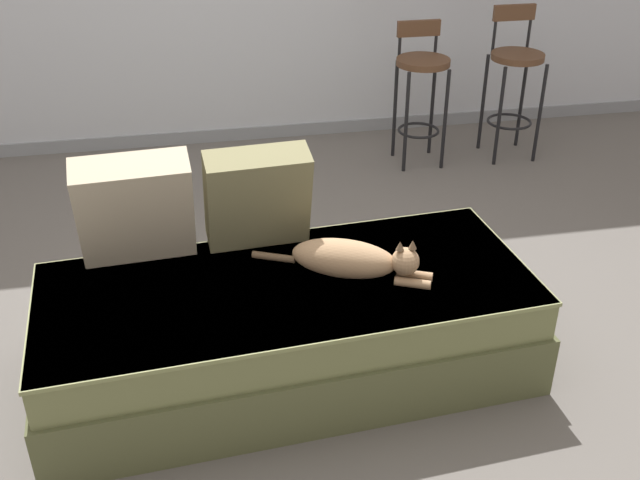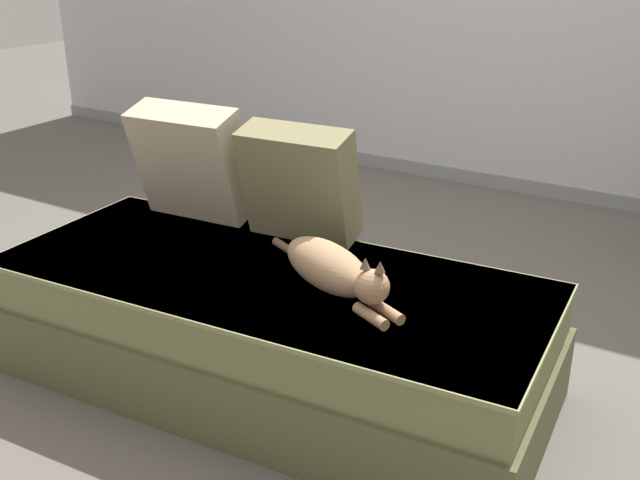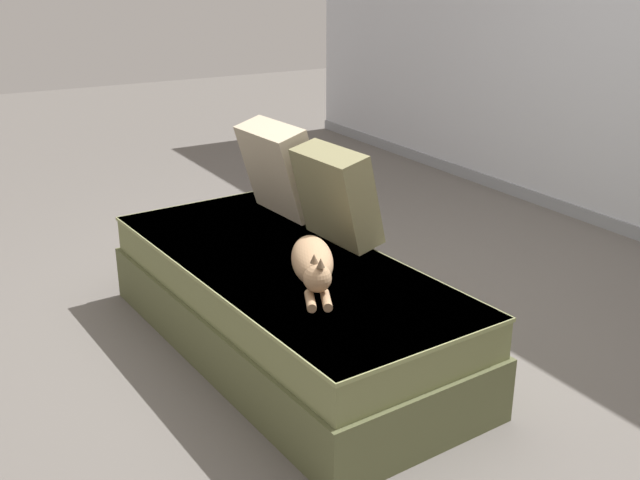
{
  "view_description": "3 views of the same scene",
  "coord_description": "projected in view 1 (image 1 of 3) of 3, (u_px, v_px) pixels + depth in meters",
  "views": [
    {
      "loc": [
        -0.34,
        -2.84,
        2.04
      ],
      "look_at": [
        0.15,
        -0.3,
        0.56
      ],
      "focal_mm": 42.0,
      "sensor_mm": 36.0,
      "label": 1
    },
    {
      "loc": [
        1.38,
        -2.3,
        1.53
      ],
      "look_at": [
        0.15,
        -0.3,
        0.56
      ],
      "focal_mm": 42.0,
      "sensor_mm": 36.0,
      "label": 2
    },
    {
      "loc": [
        2.7,
        -1.79,
        1.67
      ],
      "look_at": [
        0.15,
        -0.3,
        0.56
      ],
      "focal_mm": 42.0,
      "sensor_mm": 36.0,
      "label": 3
    }
  ],
  "objects": [
    {
      "name": "throw_pillow_corner",
      "position": [
        135.0,
        209.0,
        2.96
      ],
      "size": [
        0.47,
        0.31,
        0.48
      ],
      "color": "beige",
      "rests_on": "couch"
    },
    {
      "name": "couch",
      "position": [
        289.0,
        327.0,
        3.04
      ],
      "size": [
        2.02,
        0.97,
        0.44
      ],
      "color": "brown",
      "rests_on": "ground"
    },
    {
      "name": "throw_pillow_middle",
      "position": [
        257.0,
        197.0,
        3.08
      ],
      "size": [
        0.44,
        0.28,
        0.45
      ],
      "color": "#847F56",
      "rests_on": "couch"
    },
    {
      "name": "bar_stool_by_doorway",
      "position": [
        514.0,
        73.0,
        4.87
      ],
      "size": [
        0.34,
        0.34,
        0.98
      ],
      "color": "black",
      "rests_on": "ground"
    },
    {
      "name": "cat",
      "position": [
        352.0,
        259.0,
        2.94
      ],
      "size": [
        0.68,
        0.4,
        0.19
      ],
      "color": "tan",
      "rests_on": "couch"
    },
    {
      "name": "wall_baseboard_trim",
      "position": [
        233.0,
        134.0,
        5.34
      ],
      "size": [
        8.0,
        0.02,
        0.09
      ],
      "primitive_type": "cube",
      "color": "gray",
      "rests_on": "ground"
    },
    {
      "name": "ground_plane",
      "position": [
        276.0,
        316.0,
        3.49
      ],
      "size": [
        16.0,
        16.0,
        0.0
      ],
      "primitive_type": "plane",
      "color": "#66605B",
      "rests_on": "ground"
    },
    {
      "name": "bar_stool_near_window",
      "position": [
        421.0,
        79.0,
        4.77
      ],
      "size": [
        0.34,
        0.34,
        0.91
      ],
      "color": "black",
      "rests_on": "ground"
    }
  ]
}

